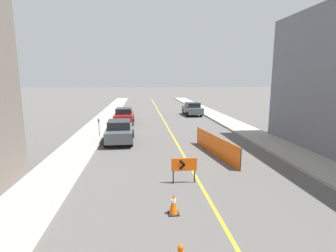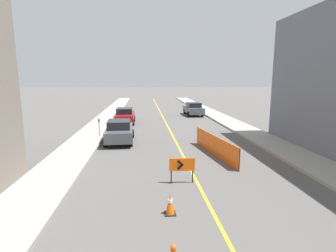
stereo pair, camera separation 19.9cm
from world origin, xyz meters
name	(u,v)px [view 1 (the left image)]	position (x,y,z in m)	size (l,w,h in m)	color
lane_stripe	(164,121)	(0.00, 33.01, 0.00)	(0.12, 66.03, 0.01)	gold
sidewalk_left	(102,122)	(-6.50, 33.01, 0.08)	(2.44, 66.03, 0.16)	#9E998E
sidewalk_right	(223,120)	(6.50, 33.01, 0.08)	(2.44, 66.03, 0.16)	#9E998E
traffic_cone_fourth	(174,204)	(-1.45, 13.62, 0.36)	(0.37, 0.37, 0.74)	black
arrow_barricade_primary	(184,166)	(-0.67, 16.19, 0.79)	(1.10, 0.11, 1.12)	#EF560C
safety_mesh_fence	(215,145)	(1.87, 20.23, 0.58)	(0.92, 5.82, 1.16)	#EF560C
parked_car_curb_near	(120,131)	(-4.00, 24.05, 0.80)	(1.95, 4.36, 1.59)	#474C51
parked_car_curb_mid	(124,116)	(-4.15, 32.01, 0.80)	(1.93, 4.31, 1.59)	maroon
parked_car_curb_far	(192,109)	(3.88, 37.34, 0.80)	(1.99, 4.37, 1.59)	#474C51
parking_meter_far_curb	(99,124)	(-5.62, 25.35, 1.13)	(0.12, 0.11, 1.37)	#4C4C51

